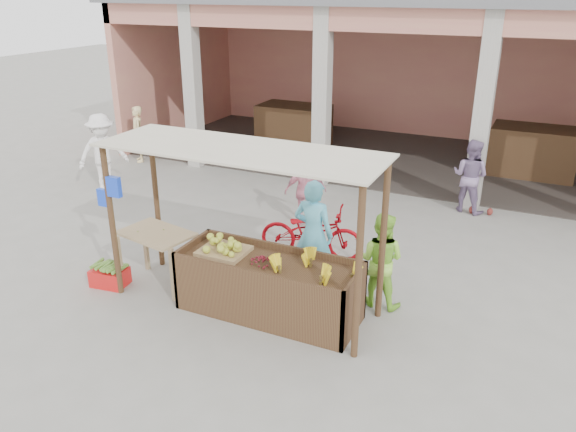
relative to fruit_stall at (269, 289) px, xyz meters
The scene contains 19 objects.
ground 0.64m from the fruit_stall, behind, with size 60.00×60.00×0.00m, color gray.
market_building 9.23m from the fruit_stall, 92.86° to the left, with size 14.40×6.40×4.20m.
fruit_stall is the anchor object (origin of this frame).
stall_awning 1.66m from the fruit_stall, behind, with size 4.09×1.35×2.39m.
banana_heap 0.86m from the fruit_stall, ahead, with size 1.05×0.57×0.19m, color yellow, non-canonical shape.
melon_tray 0.89m from the fruit_stall, behind, with size 0.68×0.59×0.19m.
berry_heap 0.48m from the fruit_stall, 139.69° to the right, with size 0.42×0.35×0.13m, color maroon.
side_table 1.99m from the fruit_stall, behind, with size 1.22×0.93×0.89m.
papaya_pile 2.05m from the fruit_stall, behind, with size 0.74×0.42×0.21m, color #578D2E, non-canonical shape.
red_crate 2.69m from the fruit_stall, behind, with size 0.54×0.39×0.28m, color red.
plantain_bundle 2.68m from the fruit_stall, behind, with size 0.44×0.31×0.09m, color #5E8E33, non-canonical shape.
produce_sacks 5.71m from the fruit_stall, 66.67° to the left, with size 0.81×0.50×0.61m.
vendor_blue 1.19m from the fruit_stall, 76.71° to the left, with size 0.70×0.51×1.87m, color #5CC4E1.
vendor_green 1.68m from the fruit_stall, 34.47° to the left, with size 0.73×0.43×1.53m, color #98DD40.
motorcycle 1.94m from the fruit_stall, 94.65° to the left, with size 1.87×0.64×0.98m, color #9C060E.
shopper_a 6.73m from the fruit_stall, 151.41° to the left, with size 1.21×0.61×1.89m, color white.
shopper_b 3.35m from the fruit_stall, 104.50° to the left, with size 0.88×0.47×1.50m, color pink.
shopper_e 8.47m from the fruit_stall, 141.22° to the left, with size 0.57×0.44×1.54m, color #F9D890.
shopper_f 5.68m from the fruit_stall, 69.84° to the left, with size 0.82×0.47×1.68m, color gray.
Camera 1 is at (3.72, -6.22, 4.41)m, focal length 35.00 mm.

